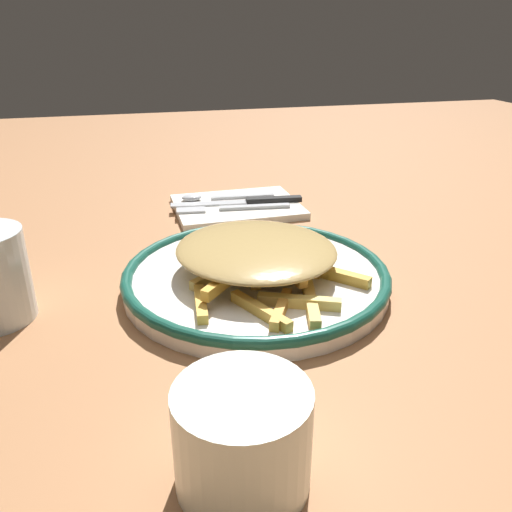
% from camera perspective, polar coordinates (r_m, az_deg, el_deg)
% --- Properties ---
extents(ground_plane, '(2.60, 2.60, 0.00)m').
position_cam_1_polar(ground_plane, '(0.60, -0.00, -3.36)').
color(ground_plane, '#9D6842').
extents(plate, '(0.30, 0.30, 0.02)m').
position_cam_1_polar(plate, '(0.59, -0.00, -2.24)').
color(plate, white).
rests_on(plate, ground_plane).
extents(fries_heap, '(0.26, 0.24, 0.04)m').
position_cam_1_polar(fries_heap, '(0.58, 0.55, 0.35)').
color(fries_heap, gold).
rests_on(fries_heap, plate).
extents(napkin, '(0.15, 0.20, 0.01)m').
position_cam_1_polar(napkin, '(0.84, -2.09, 5.38)').
color(napkin, silver).
rests_on(napkin, ground_plane).
extents(fork, '(0.04, 0.18, 0.01)m').
position_cam_1_polar(fork, '(0.81, -2.52, 5.24)').
color(fork, silver).
rests_on(fork, napkin).
extents(knife, '(0.04, 0.21, 0.01)m').
position_cam_1_polar(knife, '(0.84, -0.81, 5.99)').
color(knife, black).
rests_on(knife, napkin).
extents(spoon, '(0.03, 0.15, 0.01)m').
position_cam_1_polar(spoon, '(0.86, -4.82, 6.41)').
color(spoon, silver).
rests_on(spoon, napkin).
extents(coffee_mug, '(0.11, 0.09, 0.07)m').
position_cam_1_polar(coffee_mug, '(0.35, -1.54, -19.03)').
color(coffee_mug, white).
rests_on(coffee_mug, ground_plane).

